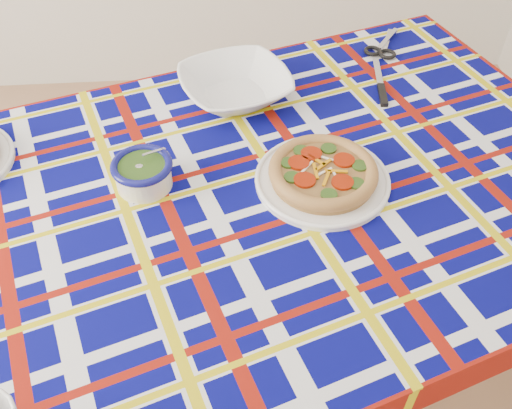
{
  "coord_description": "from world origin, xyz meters",
  "views": [
    {
      "loc": [
        0.41,
        -0.73,
        1.75
      ],
      "look_at": [
        0.48,
        0.15,
        0.85
      ],
      "focal_mm": 40.0,
      "sensor_mm": 36.0,
      "label": 1
    }
  ],
  "objects_px": {
    "main_focaccia_plate": "(323,172)",
    "serving_bowl": "(235,86)",
    "dining_table": "(246,219)",
    "pesto_bowl": "(143,171)"
  },
  "relations": [
    {
      "from": "main_focaccia_plate",
      "to": "serving_bowl",
      "type": "bearing_deg",
      "value": 117.14
    },
    {
      "from": "pesto_bowl",
      "to": "serving_bowl",
      "type": "height_order",
      "value": "pesto_bowl"
    },
    {
      "from": "pesto_bowl",
      "to": "serving_bowl",
      "type": "xyz_separation_m",
      "value": [
        0.23,
        0.34,
        -0.01
      ]
    },
    {
      "from": "dining_table",
      "to": "main_focaccia_plate",
      "type": "xyz_separation_m",
      "value": [
        0.18,
        0.02,
        0.12
      ]
    },
    {
      "from": "main_focaccia_plate",
      "to": "serving_bowl",
      "type": "xyz_separation_m",
      "value": [
        -0.18,
        0.36,
        0.0
      ]
    },
    {
      "from": "dining_table",
      "to": "pesto_bowl",
      "type": "bearing_deg",
      "value": 149.63
    },
    {
      "from": "main_focaccia_plate",
      "to": "pesto_bowl",
      "type": "relative_size",
      "value": 2.3
    },
    {
      "from": "main_focaccia_plate",
      "to": "serving_bowl",
      "type": "relative_size",
      "value": 1.1
    },
    {
      "from": "main_focaccia_plate",
      "to": "serving_bowl",
      "type": "distance_m",
      "value": 0.41
    },
    {
      "from": "dining_table",
      "to": "main_focaccia_plate",
      "type": "height_order",
      "value": "main_focaccia_plate"
    }
  ]
}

